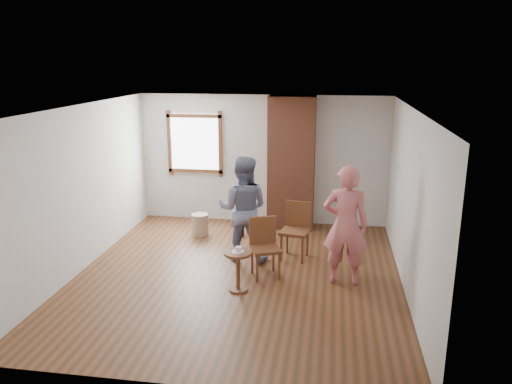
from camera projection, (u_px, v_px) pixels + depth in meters
ground at (238, 276)px, 7.79m from camera, size 5.50×5.50×0.00m
room_shell at (241, 155)px, 7.91m from camera, size 5.04×5.52×2.62m
brick_chimney at (291, 163)px, 9.75m from camera, size 0.90×0.50×2.60m
stoneware_crock at (200, 224)px, 9.55m from camera, size 0.37×0.37×0.41m
dark_pot at (241, 232)px, 9.52m from camera, size 0.14×0.14×0.14m
dining_chair_left at (296, 227)px, 8.41m from camera, size 0.52×0.52×0.95m
dining_chair_right at (264, 244)px, 7.70m from camera, size 0.56×0.56×0.92m
side_table at (238, 265)px, 7.20m from camera, size 0.40×0.40×0.60m
cake_plate at (238, 252)px, 7.15m from camera, size 0.18×0.18×0.01m
cake_slice at (239, 249)px, 7.14m from camera, size 0.08×0.07×0.06m
man at (243, 209)px, 8.21m from camera, size 0.86×0.67×1.77m
person_pink at (346, 225)px, 7.33m from camera, size 0.68×0.46×1.82m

